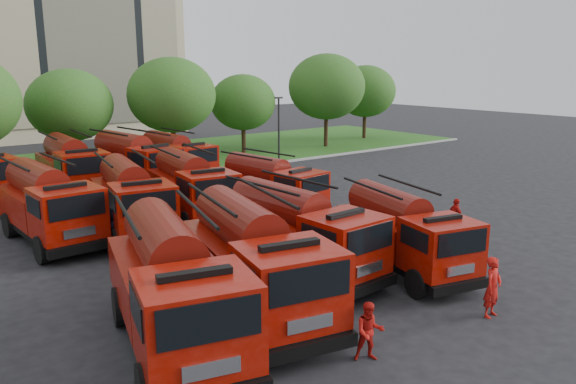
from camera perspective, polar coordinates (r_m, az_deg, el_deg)
name	(u,v)px	position (r m, az deg, el deg)	size (l,w,h in m)	color
ground	(299,259)	(22.15, 1.09, -6.83)	(140.00, 140.00, 0.00)	black
lawn	(80,165)	(44.81, -20.34, 2.54)	(70.00, 16.00, 0.12)	#254713
curb	(122,183)	(37.28, -16.49, 0.88)	(70.00, 0.30, 0.14)	gray
apartment_building	(20,14)	(66.09, -25.62, 16.02)	(30.00, 14.18, 25.00)	tan
tree_3	(70,105)	(42.08, -21.28, 8.21)	(5.88, 5.88, 7.19)	#382314
tree_4	(172,95)	(43.23, -11.74, 9.62)	(6.55, 6.55, 8.01)	#382314
tree_5	(243,102)	(47.64, -4.59, 9.07)	(5.46, 5.46, 6.68)	#382314
tree_6	(327,87)	(51.27, 3.94, 10.62)	(6.89, 6.89, 8.42)	#382314
tree_7	(365,91)	(57.58, 7.87, 10.11)	(6.05, 6.05, 7.39)	#382314
lamp_post_1	(279,127)	(42.05, -0.94, 6.62)	(0.60, 0.25, 5.11)	black
fire_truck_0	(173,286)	(15.35, -11.57, -9.38)	(4.40, 7.92, 3.42)	black
fire_truck_1	(254,261)	(16.99, -3.52, -6.97)	(4.09, 7.82, 3.39)	black
fire_truck_2	(298,232)	(20.14, 1.05, -4.07)	(2.78, 7.07, 3.18)	black
fire_truck_3	(403,232)	(20.98, 11.62, -4.01)	(3.72, 6.77, 2.93)	black
fire_truck_4	(48,204)	(25.90, -23.22, -1.16)	(2.92, 7.34, 3.29)	black
fire_truck_5	(131,199)	(25.84, -15.68, -0.68)	(3.69, 7.44, 3.24)	black
fire_truck_6	(190,187)	(27.91, -9.88, 0.55)	(3.34, 7.28, 3.20)	black
fire_truck_7	(270,185)	(28.57, -1.80, 0.70)	(2.99, 6.55, 2.88)	black
fire_truck_9	(71,166)	(34.77, -21.14, 2.44)	(3.04, 7.54, 3.37)	black
fire_truck_10	(134,162)	(34.96, -15.39, 2.93)	(3.49, 7.76, 3.41)	black
fire_truck_11	(175,158)	(36.94, -11.40, 3.41)	(2.85, 6.96, 3.10)	black
firefighter_0	(490,316)	(18.49, 19.86, -11.76)	(0.68, 0.50, 1.87)	#A8110C
firefighter_1	(368,359)	(15.30, 8.18, -16.49)	(0.77, 0.42, 1.57)	#A8110C
firefighter_2	(454,234)	(26.39, 16.54, -4.12)	(0.96, 0.55, 1.64)	#A8110C
firefighter_3	(458,266)	(22.40, 16.90, -7.18)	(1.03, 0.53, 1.59)	black
firefighter_4	(116,252)	(24.00, -17.05, -5.85)	(0.90, 0.59, 1.85)	black
firefighter_5	(276,206)	(30.14, -1.18, -1.48)	(1.72, 0.74, 1.85)	#A8110C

